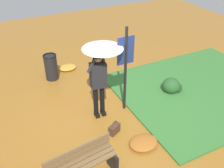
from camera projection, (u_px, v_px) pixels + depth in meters
ground_plane at (113, 116)px, 6.66m from camera, size 18.00×18.00×0.00m
grass_verge at (200, 89)px, 7.71m from camera, size 4.80×4.00×0.05m
person_with_umbrella at (101, 60)px, 5.95m from camera, size 0.96×0.96×2.04m
info_sign_post at (125, 60)px, 6.19m from camera, size 0.44×0.07×2.30m
handbag at (114, 129)px, 6.08m from camera, size 0.33×0.25×0.37m
park_bench at (81, 164)px, 4.86m from camera, size 1.40×0.55×0.75m
trash_bin at (51, 67)px, 8.02m from camera, size 0.42×0.42×0.83m
shrub_cluster at (172, 86)px, 7.48m from camera, size 0.56×0.51×0.46m
leaf_pile_near_person at (143, 143)px, 5.78m from camera, size 0.67×0.54×0.15m
leaf_pile_by_bench at (68, 67)px, 8.72m from camera, size 0.59×0.47×0.13m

